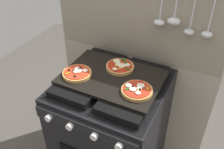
% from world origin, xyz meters
% --- Properties ---
extents(kitchen_backsplash, '(1.10, 0.09, 1.55)m').
position_xyz_m(kitchen_backsplash, '(0.00, 0.33, 0.79)').
color(kitchen_backsplash, '#B2A893').
rests_on(kitchen_backsplash, ground_plane).
extents(stove, '(0.60, 0.64, 0.90)m').
position_xyz_m(stove, '(-0.00, -0.00, 0.45)').
color(stove, black).
rests_on(stove, ground_plane).
extents(baking_tray, '(0.54, 0.38, 0.02)m').
position_xyz_m(baking_tray, '(0.00, 0.00, 0.91)').
color(baking_tray, black).
rests_on(baking_tray, stove).
extents(pizza_left, '(0.16, 0.16, 0.03)m').
position_xyz_m(pizza_left, '(-0.18, -0.08, 0.93)').
color(pizza_left, tan).
rests_on(pizza_left, baking_tray).
extents(pizza_right, '(0.16, 0.16, 0.03)m').
position_xyz_m(pizza_right, '(0.17, -0.07, 0.93)').
color(pizza_right, '#C18947').
rests_on(pizza_right, baking_tray).
extents(pizza_center, '(0.16, 0.16, 0.03)m').
position_xyz_m(pizza_center, '(0.01, 0.09, 0.93)').
color(pizza_center, tan).
rests_on(pizza_center, baking_tray).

